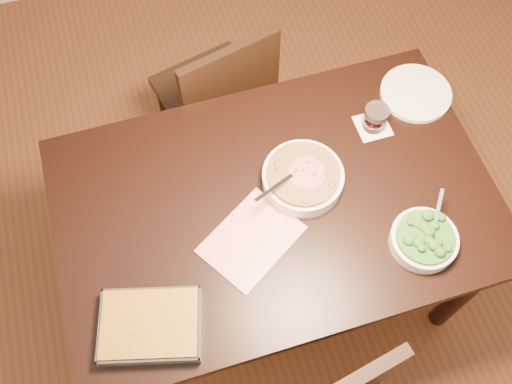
{
  "coord_description": "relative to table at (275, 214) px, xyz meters",
  "views": [
    {
      "loc": [
        -0.3,
        -0.76,
        2.38
      ],
      "look_at": [
        -0.06,
        0.03,
        0.8
      ],
      "focal_mm": 40.0,
      "sensor_mm": 36.0,
      "label": 1
    }
  ],
  "objects": [
    {
      "name": "magazine_a",
      "position": [
        -0.11,
        -0.1,
        0.1
      ],
      "size": [
        0.36,
        0.33,
        0.01
      ],
      "primitive_type": "cube",
      "rotation": [
        0.0,
        0.0,
        0.56
      ],
      "color": "#BC3A35",
      "rests_on": "table"
    },
    {
      "name": "dinner_plate",
      "position": [
        0.6,
        0.26,
        0.1
      ],
      "size": [
        0.25,
        0.25,
        0.02
      ],
      "primitive_type": "cylinder",
      "color": "silver",
      "rests_on": "table"
    },
    {
      "name": "broccoli_bowl",
      "position": [
        0.38,
        -0.27,
        0.12
      ],
      "size": [
        0.21,
        0.22,
        0.08
      ],
      "color": "white",
      "rests_on": "table"
    },
    {
      "name": "stew_bowl",
      "position": [
        0.1,
        0.04,
        0.13
      ],
      "size": [
        0.28,
        0.26,
        0.1
      ],
      "color": "white",
      "rests_on": "table"
    },
    {
      "name": "ground",
      "position": [
        0.0,
        0.0,
        -0.65
      ],
      "size": [
        4.0,
        4.0,
        0.0
      ],
      "primitive_type": "plane",
      "color": "#4C2D15",
      "rests_on": "ground"
    },
    {
      "name": "table",
      "position": [
        0.0,
        0.0,
        0.0
      ],
      "size": [
        1.4,
        0.9,
        0.75
      ],
      "color": "black",
      "rests_on": "ground"
    },
    {
      "name": "chair_far",
      "position": [
        -0.02,
        0.65,
        -0.17
      ],
      "size": [
        0.49,
        0.49,
        0.86
      ],
      "rotation": [
        0.0,
        0.0,
        3.39
      ],
      "color": "black",
      "rests_on": "ground"
    },
    {
      "name": "coaster",
      "position": [
        0.4,
        0.18,
        0.1
      ],
      "size": [
        0.11,
        0.11,
        0.0
      ],
      "primitive_type": "cube",
      "color": "white",
      "rests_on": "table"
    },
    {
      "name": "wine_tumbler",
      "position": [
        0.4,
        0.18,
        0.15
      ],
      "size": [
        0.08,
        0.08,
        0.09
      ],
      "color": "black",
      "rests_on": "coaster"
    },
    {
      "name": "baking_dish",
      "position": [
        -0.46,
        -0.28,
        0.12
      ],
      "size": [
        0.33,
        0.28,
        0.05
      ],
      "rotation": [
        0.0,
        0.0,
        -0.26
      ],
      "color": "silver",
      "rests_on": "table"
    }
  ]
}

